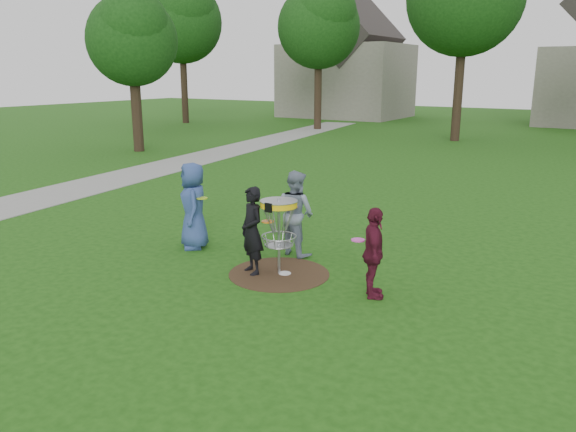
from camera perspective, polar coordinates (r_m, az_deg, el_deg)
The scene contains 11 objects.
ground at distance 10.05m, azimuth -0.91°, elevation -5.89°, with size 100.00×100.00×0.00m, color #19470F.
dirt_patch at distance 10.05m, azimuth -0.91°, elevation -5.87°, with size 1.80×1.80×0.01m, color #47331E.
concrete_path at distance 22.23m, azimuth -11.48°, elevation 5.16°, with size 2.20×40.00×0.02m, color #9E9E99.
player_blue at distance 11.45m, azimuth -9.58°, elevation 1.04°, with size 0.86×0.56×1.75m, color #304886.
player_black at distance 9.88m, azimuth -3.68°, elevation -1.50°, with size 0.57×0.38×1.57m, color black.
player_grey at distance 10.90m, azimuth 0.78°, elevation 0.32°, with size 0.81×0.63×1.67m, color gray.
player_maroon at distance 8.92m, azimuth 8.69°, elevation -3.75°, with size 0.86×0.36×1.47m, color #571427.
disc_on_grass at distance 10.05m, azimuth -0.33°, elevation -5.85°, with size 0.22×0.22×0.02m, color white.
disc_golf_basket at distance 9.75m, azimuth -0.94°, elevation -0.26°, with size 0.66×0.67×1.38m.
held_discs at distance 10.09m, azimuth -1.22°, elevation 0.07°, with size 3.80×1.17×0.19m.
tree_row at distance 29.09m, azimuth 23.89°, elevation 18.65°, with size 51.20×17.42×9.90m.
Camera 1 is at (5.12, -7.91, 3.50)m, focal length 35.00 mm.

